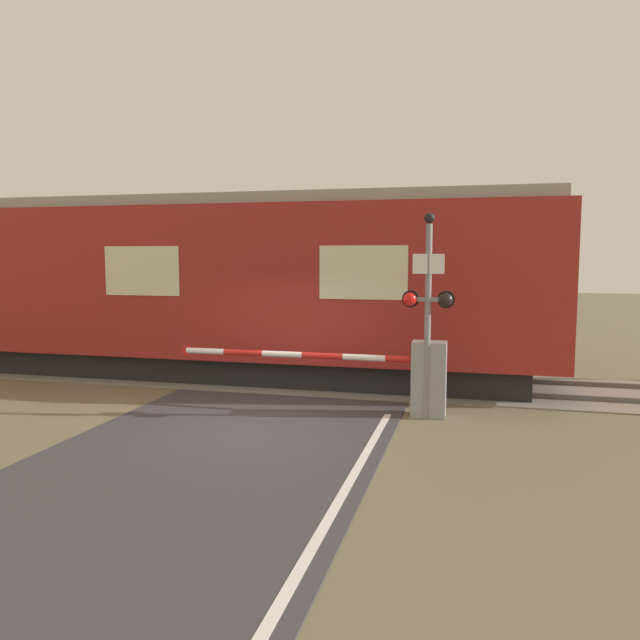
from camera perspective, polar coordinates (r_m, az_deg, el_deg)
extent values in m
plane|color=#6B6047|center=(10.94, -6.05, -9.26)|extent=(80.00, 80.00, 0.00)
cube|color=slate|center=(14.38, -0.89, -5.46)|extent=(36.00, 3.20, 0.03)
cube|color=#595451|center=(13.68, -1.68, -5.77)|extent=(36.00, 0.08, 0.10)
cube|color=#595451|center=(15.05, -0.17, -4.69)|extent=(36.00, 0.08, 0.10)
cube|color=black|center=(15.55, -13.14, -3.67)|extent=(16.32, 2.37, 0.60)
cube|color=maroon|center=(15.35, -13.32, 3.59)|extent=(17.74, 2.79, 3.33)
cube|color=gray|center=(15.38, -13.48, 10.25)|extent=(17.39, 2.57, 0.24)
cube|color=beige|center=(12.40, 3.95, 4.35)|extent=(1.77, 0.02, 1.07)
cube|color=beige|center=(14.11, -15.99, 4.34)|extent=(1.77, 0.02, 1.07)
cube|color=gray|center=(11.28, 9.92, -5.34)|extent=(0.60, 0.44, 1.34)
cylinder|color=gray|center=(11.22, 9.96, -3.65)|extent=(0.16, 0.16, 0.18)
cylinder|color=red|center=(11.25, 7.97, -3.58)|extent=(0.78, 0.11, 0.11)
cylinder|color=white|center=(11.36, 4.05, -3.45)|extent=(0.78, 0.11, 0.11)
cylinder|color=red|center=(11.53, 0.23, -3.30)|extent=(0.78, 0.11, 0.11)
cylinder|color=white|center=(11.74, -3.47, -3.14)|extent=(0.78, 0.11, 0.11)
cylinder|color=red|center=(12.00, -7.03, -2.97)|extent=(0.78, 0.11, 0.11)
cylinder|color=white|center=(12.30, -10.42, -2.81)|extent=(0.78, 0.11, 0.11)
cylinder|color=red|center=(12.46, -12.05, -2.72)|extent=(0.20, 0.02, 0.20)
cylinder|color=gray|center=(10.93, 9.81, -0.26)|extent=(0.11, 0.11, 3.39)
cube|color=gray|center=(10.90, 9.85, 1.87)|extent=(0.73, 0.07, 0.07)
sphere|color=red|center=(10.87, 8.23, 1.89)|extent=(0.24, 0.24, 0.24)
sphere|color=black|center=(10.83, 11.44, 1.81)|extent=(0.24, 0.24, 0.24)
cylinder|color=black|center=(10.98, 8.29, 1.93)|extent=(0.30, 0.06, 0.30)
cylinder|color=black|center=(10.94, 11.46, 1.85)|extent=(0.30, 0.06, 0.30)
cube|color=white|center=(10.83, 9.89, 5.08)|extent=(0.54, 0.02, 0.34)
sphere|color=black|center=(10.89, 9.98, 9.18)|extent=(0.18, 0.18, 0.18)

